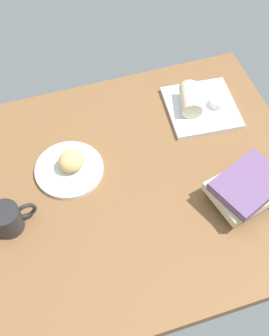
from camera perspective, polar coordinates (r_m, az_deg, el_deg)
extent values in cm
cube|color=brown|center=(137.22, -0.44, -2.37)|extent=(110.00, 90.00, 4.00)
cylinder|color=white|center=(138.90, -8.46, -0.19)|extent=(21.45, 21.45, 1.40)
ellipsoid|color=#DDAF6B|center=(136.27, -8.22, 0.89)|extent=(9.43, 8.83, 5.70)
cube|color=white|center=(155.14, 8.65, 7.77)|extent=(25.29, 25.29, 1.60)
cylinder|color=silver|center=(154.69, 10.68, 8.30)|extent=(5.19, 5.19, 2.49)
cylinder|color=#C5582B|center=(154.01, 10.73, 8.54)|extent=(4.26, 4.26, 0.40)
cylinder|color=beige|center=(151.36, 7.27, 8.82)|extent=(9.66, 13.03, 6.87)
cube|color=#33477F|center=(135.44, 14.18, -3.33)|extent=(19.14, 15.08, 3.44)
cube|color=beige|center=(132.46, 14.23, -2.72)|extent=(23.39, 19.57, 3.02)
cube|color=#6B4C7A|center=(130.06, 14.62, -2.02)|extent=(23.63, 20.87, 2.99)
cylinder|color=#262628|center=(129.34, -16.24, -6.40)|extent=(8.53, 8.53, 8.69)
cylinder|color=olive|center=(126.18, -16.63, -5.60)|extent=(7.00, 7.00, 0.40)
torus|color=#262628|center=(129.24, -13.89, -5.44)|extent=(6.52, 2.28, 6.41)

